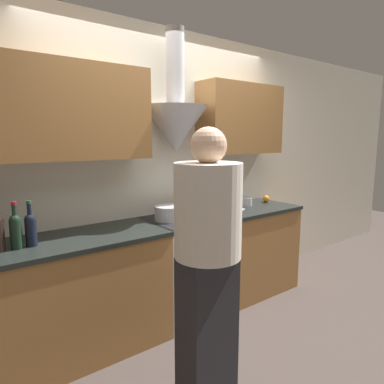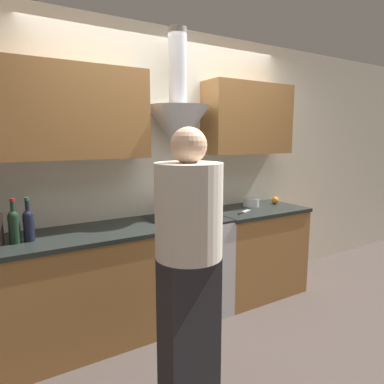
{
  "view_description": "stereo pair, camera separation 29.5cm",
  "coord_description": "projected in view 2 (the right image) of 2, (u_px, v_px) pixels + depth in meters",
  "views": [
    {
      "loc": [
        -1.76,
        -2.1,
        1.62
      ],
      "look_at": [
        0.0,
        0.22,
        1.15
      ],
      "focal_mm": 32.0,
      "sensor_mm": 36.0,
      "label": 1
    },
    {
      "loc": [
        -1.52,
        -2.26,
        1.62
      ],
      "look_at": [
        0.0,
        0.22,
        1.15
      ],
      "focal_mm": 32.0,
      "sensor_mm": 36.0,
      "label": 2
    }
  ],
  "objects": [
    {
      "name": "counter_right",
      "position": [
        254.0,
        250.0,
        3.57
      ],
      "size": [
        0.99,
        0.62,
        0.9
      ],
      "color": "#9E6B38",
      "rests_on": "ground_plane"
    },
    {
      "name": "stove_range",
      "position": [
        186.0,
        265.0,
        3.15
      ],
      "size": [
        0.67,
        0.6,
        0.9
      ],
      "color": "silver",
      "rests_on": "ground_plane"
    },
    {
      "name": "orange_fruit",
      "position": [
        275.0,
        200.0,
        3.73
      ],
      "size": [
        0.08,
        0.08,
        0.08
      ],
      "color": "orange",
      "rests_on": "counter_right"
    },
    {
      "name": "wall_back",
      "position": [
        161.0,
        153.0,
        3.15
      ],
      "size": [
        8.4,
        0.57,
        2.6
      ],
      "color": "silver",
      "rests_on": "ground_plane"
    },
    {
      "name": "ground_plane",
      "position": [
        206.0,
        327.0,
        2.94
      ],
      "size": [
        12.0,
        12.0,
        0.0
      ],
      "primitive_type": "plane",
      "color": "#423833"
    },
    {
      "name": "stock_pot",
      "position": [
        170.0,
        212.0,
        3.01
      ],
      "size": [
        0.26,
        0.26,
        0.13
      ],
      "color": "silver",
      "rests_on": "stove_range"
    },
    {
      "name": "wine_bottle_6",
      "position": [
        29.0,
        224.0,
        2.37
      ],
      "size": [
        0.07,
        0.07,
        0.31
      ],
      "color": "black",
      "rests_on": "counter_left"
    },
    {
      "name": "saucepan",
      "position": [
        251.0,
        202.0,
        3.58
      ],
      "size": [
        0.17,
        0.17,
        0.08
      ],
      "color": "silver",
      "rests_on": "counter_right"
    },
    {
      "name": "chefs_knife",
      "position": [
        244.0,
        212.0,
        3.3
      ],
      "size": [
        0.22,
        0.12,
        0.01
      ],
      "rotation": [
        0.0,
        0.0,
        0.43
      ],
      "color": "silver",
      "rests_on": "counter_right"
    },
    {
      "name": "person_foreground_left",
      "position": [
        189.0,
        262.0,
        1.94
      ],
      "size": [
        0.38,
        0.38,
        1.67
      ],
      "color": "#28282D",
      "rests_on": "ground_plane"
    },
    {
      "name": "counter_left",
      "position": [
        56.0,
        295.0,
        2.56
      ],
      "size": [
        1.62,
        0.62,
        0.9
      ],
      "color": "#9E6B38",
      "rests_on": "ground_plane"
    },
    {
      "name": "wine_bottle_5",
      "position": [
        14.0,
        225.0,
        2.32
      ],
      "size": [
        0.08,
        0.08,
        0.31
      ],
      "color": "black",
      "rests_on": "counter_left"
    },
    {
      "name": "mixing_bowl",
      "position": [
        203.0,
        213.0,
        3.11
      ],
      "size": [
        0.27,
        0.27,
        0.07
      ],
      "color": "silver",
      "rests_on": "stove_range"
    }
  ]
}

